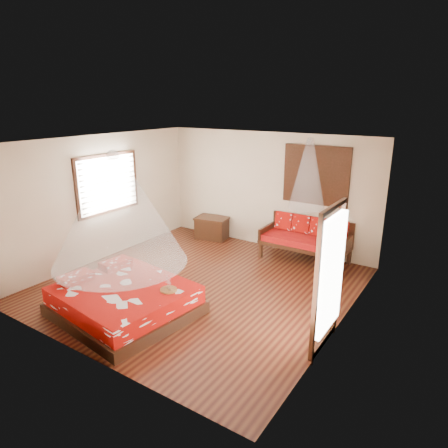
{
  "coord_description": "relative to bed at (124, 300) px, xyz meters",
  "views": [
    {
      "loc": [
        4.33,
        -5.76,
        3.51
      ],
      "look_at": [
        0.18,
        0.56,
        1.15
      ],
      "focal_mm": 32.0,
      "sensor_mm": 36.0,
      "label": 1
    }
  ],
  "objects": [
    {
      "name": "mosquito_net_daybed",
      "position": [
        1.65,
        3.85,
        1.75
      ],
      "size": [
        0.78,
        0.78,
        1.5
      ],
      "primitive_type": "cone",
      "color": "white",
      "rests_on": "ceiling"
    },
    {
      "name": "window_left",
      "position": [
        -2.27,
        1.8,
        1.45
      ],
      "size": [
        0.1,
        1.74,
        1.34
      ],
      "color": "black",
      "rests_on": "wall_left"
    },
    {
      "name": "wine_tray",
      "position": [
        0.74,
        0.31,
        0.31
      ],
      "size": [
        0.28,
        0.28,
        0.22
      ],
      "rotation": [
        0.0,
        0.0,
        -0.43
      ],
      "color": "brown",
      "rests_on": "bed"
    },
    {
      "name": "storage_chest",
      "position": [
        -0.99,
        4.05,
        0.04
      ],
      "size": [
        0.92,
        0.74,
        0.57
      ],
      "rotation": [
        0.0,
        0.0,
        0.17
      ],
      "color": "black",
      "rests_on": "floor"
    },
    {
      "name": "bed",
      "position": [
        0.0,
        0.0,
        0.0
      ],
      "size": [
        2.36,
        2.18,
        0.64
      ],
      "rotation": [
        0.0,
        0.0,
        -0.13
      ],
      "color": "black",
      "rests_on": "floor"
    },
    {
      "name": "daybed",
      "position": [
        1.65,
        3.99,
        0.27
      ],
      "size": [
        1.95,
        0.87,
        0.98
      ],
      "color": "black",
      "rests_on": "floor"
    },
    {
      "name": "glazed_door",
      "position": [
        3.15,
        1.0,
        0.82
      ],
      "size": [
        0.08,
        1.02,
        2.16
      ],
      "color": "black",
      "rests_on": "floor"
    },
    {
      "name": "mosquito_net_main",
      "position": [
        0.02,
        -0.0,
        1.6
      ],
      "size": [
        2.16,
        2.16,
        1.8
      ],
      "primitive_type": "cone",
      "color": "white",
      "rests_on": "ceiling"
    },
    {
      "name": "room",
      "position": [
        0.44,
        1.6,
        1.15
      ],
      "size": [
        5.54,
        5.54,
        2.84
      ],
      "color": "black",
      "rests_on": "ground"
    },
    {
      "name": "shutter_panel",
      "position": [
        1.65,
        4.31,
        1.65
      ],
      "size": [
        1.52,
        0.06,
        1.32
      ],
      "color": "black",
      "rests_on": "wall_back"
    }
  ]
}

